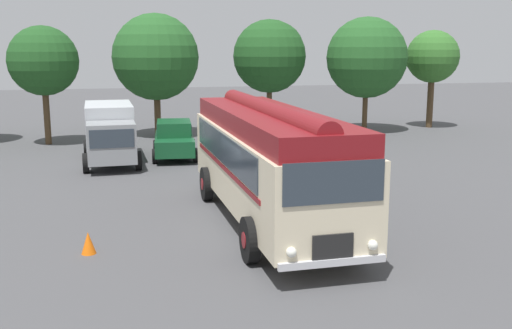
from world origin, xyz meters
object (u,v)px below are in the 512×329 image
(car_near_left, at_px, (174,139))
(box_van, at_px, (110,131))
(traffic_cone, at_px, (88,243))
(vintage_bus, at_px, (268,157))
(car_mid_left, at_px, (232,137))

(car_near_left, xyz_separation_m, box_van, (-2.83, -0.47, 0.52))
(traffic_cone, bearing_deg, box_van, 87.47)
(car_near_left, bearing_deg, vintage_bus, -81.74)
(vintage_bus, height_order, traffic_cone, vintage_bus)
(car_mid_left, bearing_deg, vintage_bus, -95.81)
(car_near_left, xyz_separation_m, car_mid_left, (2.72, 0.12, 0.00))
(vintage_bus, height_order, car_near_left, vintage_bus)
(traffic_cone, bearing_deg, vintage_bus, 18.16)
(car_mid_left, bearing_deg, traffic_cone, -115.60)
(vintage_bus, bearing_deg, box_van, 112.87)
(box_van, xyz_separation_m, traffic_cone, (-0.53, -12.11, -1.09))
(car_mid_left, bearing_deg, car_near_left, -177.54)
(vintage_bus, relative_size, car_near_left, 2.35)
(vintage_bus, relative_size, traffic_cone, 18.50)
(car_mid_left, distance_m, box_van, 5.60)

